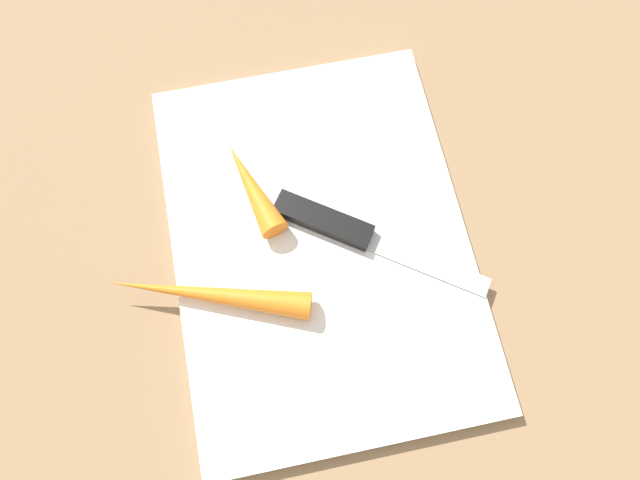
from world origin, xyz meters
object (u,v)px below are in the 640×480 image
cutting_board (320,242)px  carrot_long (208,294)px  knife (337,226)px  carrot_short (252,187)px

cutting_board → carrot_long: size_ratio=2.07×
cutting_board → knife: (-0.01, 0.02, 0.01)m
knife → carrot_short: size_ratio=1.85×
cutting_board → knife: knife is taller
cutting_board → knife: 0.02m
cutting_board → knife: size_ratio=2.05×
carrot_long → carrot_short: 0.10m
cutting_board → carrot_long: bearing=-72.4°
carrot_short → cutting_board: bearing=-154.9°
cutting_board → carrot_short: size_ratio=3.78×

